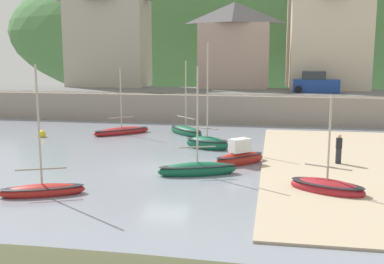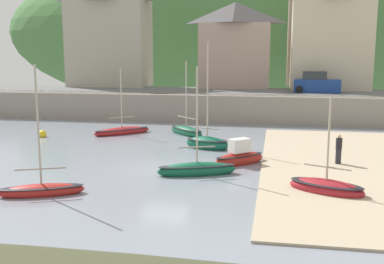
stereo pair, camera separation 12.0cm
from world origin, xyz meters
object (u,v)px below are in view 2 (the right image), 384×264
object	(u,v)px
sailboat_nearest_shore	(122,131)
waterfront_building_left	(109,32)
mooring_buoy	(42,134)
waterfront_building_centre	(235,44)
dinghy_open_wooden	(42,189)
person_on_slipway	(339,148)
sailboat_far_left	(197,169)
motorboat_with_cabin	(207,143)
church_with_spire	(302,8)
parked_car_near_slipway	(317,84)
sailboat_blue_trim	(186,131)
waterfront_building_right	(331,32)
sailboat_white_hull	(326,187)
rowboat_small_beached	(239,157)

from	to	relation	value
sailboat_nearest_shore	waterfront_building_left	bearing A→B (deg)	71.25
waterfront_building_left	mooring_buoy	distance (m)	19.45
waterfront_building_centre	dinghy_open_wooden	distance (m)	31.79
person_on_slipway	sailboat_far_left	bearing A→B (deg)	-155.62
motorboat_with_cabin	church_with_spire	bearing A→B (deg)	92.43
sailboat_nearest_shore	parked_car_near_slipway	distance (m)	18.79
motorboat_with_cabin	sailboat_blue_trim	bearing A→B (deg)	133.89
dinghy_open_wooden	mooring_buoy	size ratio (longest dim) A/B	9.37
motorboat_with_cabin	person_on_slipway	distance (m)	8.35
dinghy_open_wooden	sailboat_far_left	xyz separation A→B (m)	(6.01, 4.53, 0.03)
waterfront_building_right	parked_car_near_slipway	distance (m)	6.73
waterfront_building_right	parked_car_near_slipway	size ratio (longest dim) A/B	2.59
sailboat_white_hull	parked_car_near_slipway	world-z (taller)	parked_car_near_slipway
church_with_spire	motorboat_with_cabin	size ratio (longest dim) A/B	2.31
sailboat_white_hull	church_with_spire	bearing A→B (deg)	114.25
motorboat_with_cabin	parked_car_near_slipway	xyz separation A→B (m)	(7.87, 15.05, 2.87)
sailboat_far_left	rowboat_small_beached	bearing A→B (deg)	33.16
waterfront_building_left	church_with_spire	bearing A→B (deg)	11.19
dinghy_open_wooden	mooring_buoy	xyz separation A→B (m)	(-6.79, 12.90, -0.07)
sailboat_nearest_shore	sailboat_far_left	xyz separation A→B (m)	(7.48, -10.54, 0.05)
sailboat_white_hull	sailboat_far_left	distance (m)	6.42
sailboat_white_hull	dinghy_open_wooden	size ratio (longest dim) A/B	0.78
person_on_slipway	sailboat_blue_trim	bearing A→B (deg)	141.04
church_with_spire	sailboat_white_hull	bearing A→B (deg)	-90.31
church_with_spire	sailboat_nearest_shore	xyz separation A→B (m)	(-13.73, -19.56, -10.40)
sailboat_blue_trim	sailboat_nearest_shore	bearing A→B (deg)	-124.92
person_on_slipway	waterfront_building_right	bearing A→B (deg)	85.77
sailboat_white_hull	dinghy_open_wooden	distance (m)	12.33
sailboat_blue_trim	rowboat_small_beached	world-z (taller)	sailboat_blue_trim
waterfront_building_left	waterfront_building_centre	distance (m)	13.55
rowboat_small_beached	person_on_slipway	bearing A→B (deg)	-34.37
sailboat_blue_trim	dinghy_open_wooden	world-z (taller)	dinghy_open_wooden
sailboat_blue_trim	sailboat_far_left	world-z (taller)	sailboat_blue_trim
parked_car_near_slipway	waterfront_building_right	bearing A→B (deg)	77.86
sailboat_nearest_shore	parked_car_near_slipway	size ratio (longest dim) A/B	1.19
waterfront_building_centre	parked_car_near_slipway	world-z (taller)	waterfront_building_centre
sailboat_far_left	person_on_slipway	distance (m)	7.96
sailboat_nearest_shore	rowboat_small_beached	xyz separation A→B (m)	(9.40, -7.95, 0.15)
waterfront_building_left	sailboat_blue_trim	bearing A→B (deg)	-52.74
waterfront_building_right	person_on_slipway	bearing A→B (deg)	-94.23
church_with_spire	mooring_buoy	bearing A→B (deg)	-131.25
sailboat_white_hull	sailboat_nearest_shore	world-z (taller)	sailboat_nearest_shore
motorboat_with_cabin	person_on_slipway	xyz separation A→B (m)	(7.66, -3.27, 0.65)
dinghy_open_wooden	person_on_slipway	world-z (taller)	dinghy_open_wooden
sailboat_blue_trim	motorboat_with_cabin	distance (m)	5.30
waterfront_building_centre	rowboat_small_beached	distance (m)	24.48
waterfront_building_left	motorboat_with_cabin	size ratio (longest dim) A/B	1.63
waterfront_building_left	waterfront_building_right	size ratio (longest dim) A/B	1.02
sailboat_white_hull	sailboat_far_left	size ratio (longest dim) A/B	0.80
dinghy_open_wooden	mooring_buoy	distance (m)	14.58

